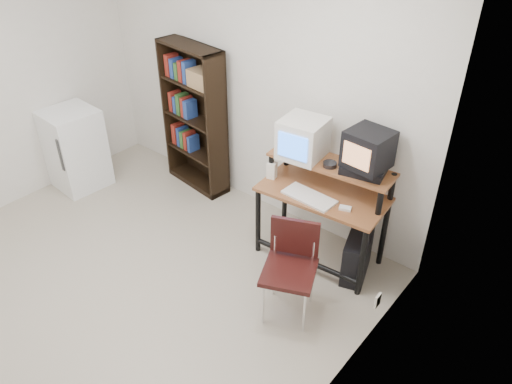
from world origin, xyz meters
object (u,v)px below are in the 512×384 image
Objects in this scene: computer_desk at (323,197)px; mini_fridge at (75,149)px; crt_monitor at (303,138)px; crt_tv at (368,149)px; pc_tower at (357,256)px; bookshelf at (196,116)px; school_chair at (291,260)px.

computer_desk is 1.28× the size of mini_fridge.
computer_desk is 0.55m from crt_monitor.
pc_tower is at bearing -48.31° from crt_tv.
pc_tower is 0.49× the size of mini_fridge.
crt_tv is 0.82× the size of pc_tower.
bookshelf is (-2.22, 0.24, 0.64)m from pc_tower.
computer_desk is at bearing 0.04° from bookshelf.
bookshelf is at bearing 130.72° from school_chair.
computer_desk reaches higher than mini_fridge.
crt_monitor is 2.77m from mini_fridge.
computer_desk is 0.75m from school_chair.
school_chair is (-0.23, -0.71, 0.30)m from pc_tower.
bookshelf is (-1.53, 0.18, -0.30)m from crt_monitor.
bookshelf is (-1.99, 0.95, 0.34)m from school_chair.
computer_desk is 1.42× the size of school_chair.
computer_desk is 0.62m from pc_tower.
pc_tower is at bearing 1.25° from bookshelf.
school_chair is at bearing -18.12° from bookshelf.
bookshelf is at bearing 167.45° from computer_desk.
pc_tower is (0.10, -0.14, -1.00)m from crt_tv.
crt_tv reaches higher than crt_monitor.
computer_desk is 2.62× the size of pc_tower.
crt_monitor is 0.50× the size of school_chair.
computer_desk is at bearing 79.52° from school_chair.
computer_desk reaches higher than school_chair.
mini_fridge reaches higher than pc_tower.
bookshelf is at bearing 155.68° from pc_tower.
crt_monitor reaches higher than pc_tower.
pc_tower is at bearing 48.04° from school_chair.
computer_desk is 0.72× the size of bookshelf.
school_chair is 0.90× the size of mini_fridge.
mini_fridge is at bearing -171.97° from computer_desk.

